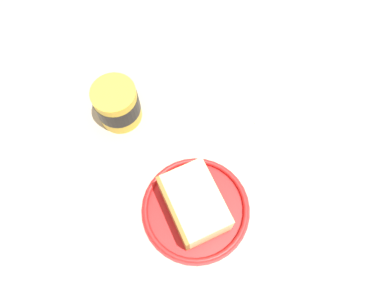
# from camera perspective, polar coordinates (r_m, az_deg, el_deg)

# --- Properties ---
(ground_plane) EXTENTS (1.32, 1.32, 0.02)m
(ground_plane) POSITION_cam_1_polar(r_m,az_deg,el_deg) (0.65, 1.66, -5.06)
(ground_plane) COLOR tan
(small_plate) EXTENTS (0.19, 0.19, 0.01)m
(small_plate) POSITION_cam_1_polar(r_m,az_deg,el_deg) (0.62, 0.59, -10.28)
(small_plate) COLOR red
(small_plate) RESTS_ON ground_plane
(cake_slice) EXTENTS (0.14, 0.12, 0.07)m
(cake_slice) POSITION_cam_1_polar(r_m,az_deg,el_deg) (0.58, 0.37, -9.65)
(cake_slice) COLOR #9E662D
(cake_slice) RESTS_ON small_plate
(tea_mug) EXTENTS (0.10, 0.08, 0.09)m
(tea_mug) POSITION_cam_1_polar(r_m,az_deg,el_deg) (0.66, -11.93, 6.38)
(tea_mug) COLOR gold
(tea_mug) RESTS_ON ground_plane
(teaspoon) EXTENTS (0.13, 0.07, 0.01)m
(teaspoon) POSITION_cam_1_polar(r_m,az_deg,el_deg) (0.69, 10.11, 3.66)
(teaspoon) COLOR silver
(teaspoon) RESTS_ON ground_plane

